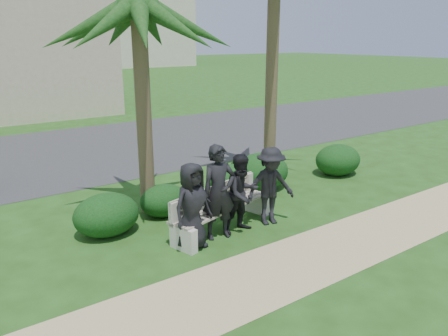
{
  "coord_description": "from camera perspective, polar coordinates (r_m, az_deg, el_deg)",
  "views": [
    {
      "loc": [
        -5.43,
        -6.48,
        3.64
      ],
      "look_at": [
        -0.14,
        1.0,
        0.91
      ],
      "focal_mm": 35.0,
      "sensor_mm": 36.0,
      "label": 1
    }
  ],
  "objects": [
    {
      "name": "ground",
      "position": [
        9.2,
        4.36,
        -6.77
      ],
      "size": [
        160.0,
        160.0,
        0.0
      ],
      "primitive_type": "plane",
      "color": "#224313",
      "rests_on": "ground"
    },
    {
      "name": "footpath",
      "position": [
        8.04,
        12.68,
        -10.79
      ],
      "size": [
        30.0,
        1.6,
        0.01
      ],
      "primitive_type": "cube",
      "color": "tan",
      "rests_on": "ground"
    },
    {
      "name": "asphalt_street",
      "position": [
        15.89,
        -14.31,
        2.81
      ],
      "size": [
        160.0,
        8.0,
        0.01
      ],
      "primitive_type": "cube",
      "color": "#2D2D30",
      "rests_on": "ground"
    },
    {
      "name": "stucco_bldg_right",
      "position": [
        24.88,
        -25.94,
        15.05
      ],
      "size": [
        8.4,
        8.4,
        7.3
      ],
      "color": "tan",
      "rests_on": "ground"
    },
    {
      "name": "park_bench",
      "position": [
        8.63,
        -0.17,
        -5.6
      ],
      "size": [
        2.56,
        1.16,
        0.85
      ],
      "rotation": [
        0.0,
        0.0,
        0.26
      ],
      "color": "gray",
      "rests_on": "ground"
    },
    {
      "name": "man_a",
      "position": [
        7.76,
        -4.18,
        -4.99
      ],
      "size": [
        0.85,
        0.62,
        1.59
      ],
      "primitive_type": "imported",
      "rotation": [
        0.0,
        0.0,
        0.16
      ],
      "color": "black",
      "rests_on": "ground"
    },
    {
      "name": "man_b",
      "position": [
        8.09,
        -0.67,
        -3.19
      ],
      "size": [
        0.72,
        0.54,
        1.81
      ],
      "primitive_type": "imported",
      "rotation": [
        0.0,
        0.0,
        -0.17
      ],
      "color": "black",
      "rests_on": "ground"
    },
    {
      "name": "man_c",
      "position": [
        8.41,
        2.39,
        -3.32
      ],
      "size": [
        0.78,
        0.62,
        1.56
      ],
      "primitive_type": "imported",
      "rotation": [
        0.0,
        0.0,
        0.03
      ],
      "color": "black",
      "rests_on": "ground"
    },
    {
      "name": "man_d",
      "position": [
        8.79,
        6.06,
        -2.37
      ],
      "size": [
        1.14,
        0.82,
        1.6
      ],
      "primitive_type": "imported",
      "rotation": [
        0.0,
        0.0,
        -0.23
      ],
      "color": "black",
      "rests_on": "ground"
    },
    {
      "name": "hedge_b",
      "position": [
        8.71,
        -15.11,
        -5.77
      ],
      "size": [
        1.27,
        1.05,
        0.83
      ],
      "primitive_type": "ellipsoid",
      "color": "black",
      "rests_on": "ground"
    },
    {
      "name": "hedge_c",
      "position": [
        9.41,
        -7.86,
        -4.1
      ],
      "size": [
        1.05,
        0.87,
        0.68
      ],
      "primitive_type": "ellipsoid",
      "color": "black",
      "rests_on": "ground"
    },
    {
      "name": "hedge_d",
      "position": [
        10.61,
        0.72,
        -1.39
      ],
      "size": [
        1.13,
        0.93,
        0.73
      ],
      "primitive_type": "ellipsoid",
      "color": "black",
      "rests_on": "ground"
    },
    {
      "name": "hedge_e",
      "position": [
        10.94,
        4.9,
        -0.32
      ],
      "size": [
        1.44,
        1.19,
        0.94
      ],
      "primitive_type": "ellipsoid",
      "color": "black",
      "rests_on": "ground"
    },
    {
      "name": "hedge_f",
      "position": [
        12.48,
        14.66,
        1.15
      ],
      "size": [
        1.34,
        1.1,
        0.87
      ],
      "primitive_type": "ellipsoid",
      "color": "black",
      "rests_on": "ground"
    },
    {
      "name": "palm_left",
      "position": [
        9.11,
        -11.15,
        19.6
      ],
      "size": [
        3.0,
        3.0,
        5.12
      ],
      "color": "brown",
      "rests_on": "ground"
    }
  ]
}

